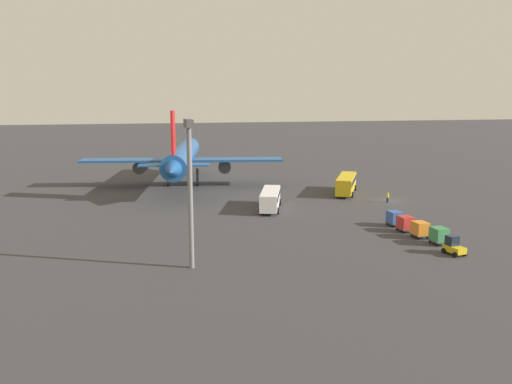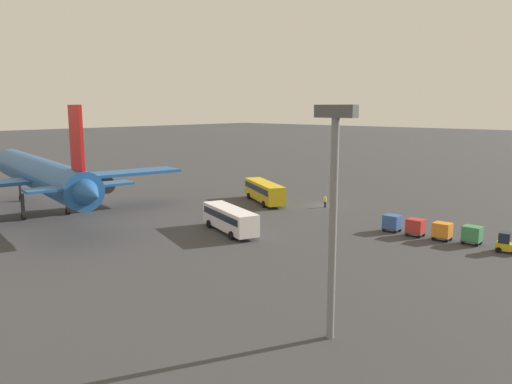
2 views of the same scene
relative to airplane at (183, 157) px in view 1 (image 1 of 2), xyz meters
name	(u,v)px [view 1 (image 1 of 2)]	position (x,y,z in m)	size (l,w,h in m)	color
ground_plane	(389,201)	(-24.87, -32.60, -5.77)	(600.00, 600.00, 0.00)	#38383A
airplane	(183,157)	(0.00, 0.00, 0.00)	(46.17, 39.99, 15.36)	#1E5193
shuttle_bus_near	(346,183)	(-16.51, -28.32, -3.82)	(12.02, 8.42, 3.26)	gold
shuttle_bus_far	(270,198)	(-26.16, -10.93, -3.96)	(10.91, 6.07, 3.00)	white
baggage_tug	(454,246)	(-53.89, -24.41, -4.83)	(2.58, 1.96, 2.10)	gold
worker_person	(388,197)	(-26.06, -31.58, -4.90)	(0.38, 0.38, 1.74)	#1E1E2D
cargo_cart_green	(439,235)	(-50.06, -25.14, -4.58)	(2.02, 1.71, 2.06)	#38383D
cargo_cart_orange	(420,229)	(-46.94, -24.55, -4.58)	(2.02, 1.71, 2.06)	#38383D
cargo_cart_red	(405,223)	(-43.83, -24.32, -4.58)	(2.02, 1.71, 2.06)	#38383D
cargo_cart_blue	(395,217)	(-40.72, -24.53, -4.58)	(2.02, 1.71, 2.06)	#38383D
light_pole	(190,177)	(-51.18, 4.64, 3.75)	(2.80, 0.70, 15.24)	slate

